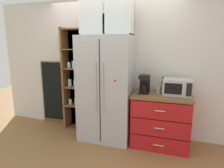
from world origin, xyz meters
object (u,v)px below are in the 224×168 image
object	(u,v)px
bottle_amber	(163,87)
microwave	(177,87)
coffee_maker	(144,84)
bottle_green	(163,86)
refrigerator	(107,89)
mug_sage	(158,91)
chalkboard_menu	(55,92)

from	to	relation	value
bottle_amber	microwave	bearing A→B (deg)	-2.10
coffee_maker	bottle_green	distance (m)	0.31
refrigerator	bottle_green	distance (m)	0.97
mug_sage	chalkboard_menu	size ratio (longest dim) A/B	0.08
mug_sage	chalkboard_menu	bearing A→B (deg)	173.47
refrigerator	coffee_maker	world-z (taller)	refrigerator
refrigerator	microwave	world-z (taller)	refrigerator
bottle_amber	chalkboard_menu	xyz separation A→B (m)	(-2.27, 0.22, -0.32)
refrigerator	chalkboard_menu	distance (m)	1.37
mug_sage	chalkboard_menu	distance (m)	2.23
refrigerator	bottle_amber	bearing A→B (deg)	4.82
mug_sage	chalkboard_menu	world-z (taller)	chalkboard_menu
microwave	coffee_maker	world-z (taller)	coffee_maker
bottle_amber	chalkboard_menu	bearing A→B (deg)	174.34
coffee_maker	bottle_green	world-z (taller)	coffee_maker
bottle_green	refrigerator	bearing A→B (deg)	-173.35
microwave	mug_sage	size ratio (longest dim) A/B	3.86
microwave	bottle_amber	size ratio (longest dim) A/B	1.68
microwave	chalkboard_menu	world-z (taller)	chalkboard_menu
refrigerator	bottle_green	size ratio (longest dim) A/B	6.53
coffee_maker	chalkboard_menu	bearing A→B (deg)	172.07
bottle_amber	refrigerator	bearing A→B (deg)	-175.18
bottle_green	mug_sage	bearing A→B (deg)	-137.98
coffee_maker	microwave	bearing A→B (deg)	4.62
microwave	bottle_green	distance (m)	0.23
refrigerator	microwave	xyz separation A→B (m)	(1.18, 0.07, 0.10)
microwave	chalkboard_menu	xyz separation A→B (m)	(-2.49, 0.23, -0.34)
chalkboard_menu	bottle_amber	bearing A→B (deg)	-5.66
bottle_green	microwave	bearing A→B (deg)	-9.87
microwave	mug_sage	distance (m)	0.30
chalkboard_menu	coffee_maker	bearing A→B (deg)	-7.93
microwave	bottle_amber	xyz separation A→B (m)	(-0.23, 0.01, -0.02)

